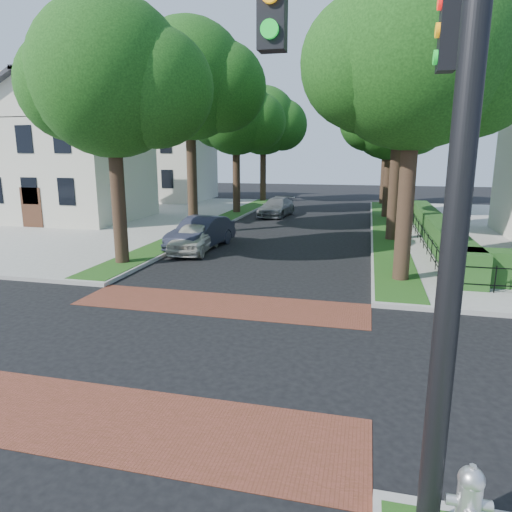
# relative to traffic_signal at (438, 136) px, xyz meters

# --- Properties ---
(ground) EXTENTS (120.00, 120.00, 0.00)m
(ground) POSITION_rel_traffic_signal_xyz_m (-4.89, 4.41, -4.71)
(ground) COLOR black
(ground) RESTS_ON ground
(sidewalk_nw) EXTENTS (30.00, 30.00, 0.15)m
(sidewalk_nw) POSITION_rel_traffic_signal_xyz_m (-24.39, 23.41, -4.63)
(sidewalk_nw) COLOR gray
(sidewalk_nw) RESTS_ON ground
(crosswalk_far) EXTENTS (9.00, 2.20, 0.01)m
(crosswalk_far) POSITION_rel_traffic_signal_xyz_m (-4.89, 7.61, -4.70)
(crosswalk_far) COLOR brown
(crosswalk_far) RESTS_ON ground
(crosswalk_near) EXTENTS (9.00, 2.20, 0.01)m
(crosswalk_near) POSITION_rel_traffic_signal_xyz_m (-4.89, 1.21, -4.70)
(crosswalk_near) COLOR brown
(crosswalk_near) RESTS_ON ground
(grass_strip_ne) EXTENTS (1.60, 29.80, 0.02)m
(grass_strip_ne) POSITION_rel_traffic_signal_xyz_m (0.51, 23.51, -4.55)
(grass_strip_ne) COLOR #174915
(grass_strip_ne) RESTS_ON sidewalk_ne
(grass_strip_nw) EXTENTS (1.60, 29.80, 0.02)m
(grass_strip_nw) POSITION_rel_traffic_signal_xyz_m (-10.29, 23.51, -4.55)
(grass_strip_nw) COLOR #174915
(grass_strip_nw) RESTS_ON sidewalk_nw
(tree_right_near) EXTENTS (7.75, 6.67, 10.66)m
(tree_right_near) POSITION_rel_traffic_signal_xyz_m (0.72, 11.65, 2.92)
(tree_right_near) COLOR black
(tree_right_near) RESTS_ON sidewalk_ne
(tree_right_mid) EXTENTS (8.25, 7.09, 11.22)m
(tree_right_mid) POSITION_rel_traffic_signal_xyz_m (0.72, 19.66, 3.28)
(tree_right_mid) COLOR black
(tree_right_mid) RESTS_ON sidewalk_ne
(tree_right_far) EXTENTS (7.25, 6.23, 9.74)m
(tree_right_far) POSITION_rel_traffic_signal_xyz_m (0.71, 28.64, 2.20)
(tree_right_far) COLOR black
(tree_right_far) RESTS_ON sidewalk_ne
(tree_right_back) EXTENTS (7.50, 6.45, 10.20)m
(tree_right_back) POSITION_rel_traffic_signal_xyz_m (0.72, 37.64, 2.56)
(tree_right_back) COLOR black
(tree_right_back) RESTS_ON sidewalk_ne
(tree_left_near) EXTENTS (7.50, 6.45, 10.20)m
(tree_left_near) POSITION_rel_traffic_signal_xyz_m (-10.28, 11.64, 2.56)
(tree_left_near) COLOR black
(tree_left_near) RESTS_ON sidewalk_nw
(tree_left_mid) EXTENTS (8.00, 6.88, 11.48)m
(tree_left_mid) POSITION_rel_traffic_signal_xyz_m (-10.28, 19.66, 3.64)
(tree_left_mid) COLOR black
(tree_left_mid) RESTS_ON sidewalk_nw
(tree_left_far) EXTENTS (7.00, 6.02, 9.86)m
(tree_left_far) POSITION_rel_traffic_signal_xyz_m (-10.29, 28.63, 2.41)
(tree_left_far) COLOR black
(tree_left_far) RESTS_ON sidewalk_nw
(tree_left_back) EXTENTS (7.75, 6.66, 10.44)m
(tree_left_back) POSITION_rel_traffic_signal_xyz_m (-10.28, 37.65, 2.70)
(tree_left_back) COLOR black
(tree_left_back) RESTS_ON sidewalk_nw
(hedge_main_road) EXTENTS (1.00, 18.00, 1.20)m
(hedge_main_road) POSITION_rel_traffic_signal_xyz_m (2.81, 19.41, -3.96)
(hedge_main_road) COLOR #224618
(hedge_main_road) RESTS_ON sidewalk_ne
(fence_main_road) EXTENTS (0.06, 18.00, 0.90)m
(fence_main_road) POSITION_rel_traffic_signal_xyz_m (2.01, 19.41, -4.11)
(fence_main_road) COLOR black
(fence_main_road) RESTS_ON sidewalk_ne
(house_left_near) EXTENTS (10.00, 9.00, 10.14)m
(house_left_near) POSITION_rel_traffic_signal_xyz_m (-20.38, 22.41, 0.33)
(house_left_near) COLOR beige
(house_left_near) RESTS_ON sidewalk_nw
(house_left_far) EXTENTS (10.00, 9.00, 10.14)m
(house_left_far) POSITION_rel_traffic_signal_xyz_m (-20.38, 36.41, 0.33)
(house_left_far) COLOR silver
(house_left_far) RESTS_ON sidewalk_nw
(traffic_signal) EXTENTS (2.17, 2.00, 8.00)m
(traffic_signal) POSITION_rel_traffic_signal_xyz_m (0.00, 0.00, 0.00)
(traffic_signal) COLOR black
(traffic_signal) RESTS_ON sidewalk_se
(parked_car_front) EXTENTS (1.91, 4.17, 1.39)m
(parked_car_front) POSITION_rel_traffic_signal_xyz_m (-8.49, 14.69, -4.01)
(parked_car_front) COLOR beige
(parked_car_front) RESTS_ON ground
(parked_car_middle) EXTENTS (2.22, 4.81, 1.53)m
(parked_car_middle) POSITION_rel_traffic_signal_xyz_m (-8.49, 15.60, -3.94)
(parked_car_middle) COLOR #212432
(parked_car_middle) RESTS_ON ground
(parked_car_rear) EXTENTS (2.35, 4.75, 1.33)m
(parked_car_rear) POSITION_rel_traffic_signal_xyz_m (-7.19, 27.94, -4.04)
(parked_car_rear) COLOR slate
(parked_car_rear) RESTS_ON ground
(fire_hydrant) EXTENTS (0.52, 0.54, 1.00)m
(fire_hydrant) POSITION_rel_traffic_signal_xyz_m (0.64, -0.19, -4.08)
(fire_hydrant) COLOR #B3B3B5
(fire_hydrant) RESTS_ON sidewalk_se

